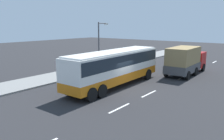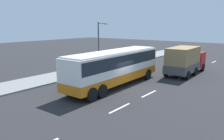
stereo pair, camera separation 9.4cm
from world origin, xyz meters
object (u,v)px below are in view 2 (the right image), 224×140
street_lamp (100,42)px  cargo_truck (185,60)px  coach_bus (115,64)px  pedestrian_near_curb (110,57)px

street_lamp → cargo_truck: bearing=-62.4°
coach_bus → street_lamp: bearing=51.1°
coach_bus → pedestrian_near_curb: 11.52m
coach_bus → pedestrian_near_curb: (8.71, 7.49, -0.92)m
cargo_truck → coach_bus: bearing=158.9°
pedestrian_near_curb → street_lamp: size_ratio=0.30×
cargo_truck → pedestrian_near_curb: 10.87m
coach_bus → street_lamp: 7.41m
cargo_truck → pedestrian_near_curb: bearing=91.6°
coach_bus → cargo_truck: coach_bus is taller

